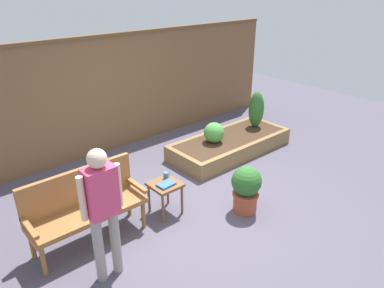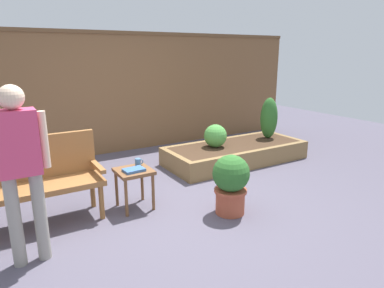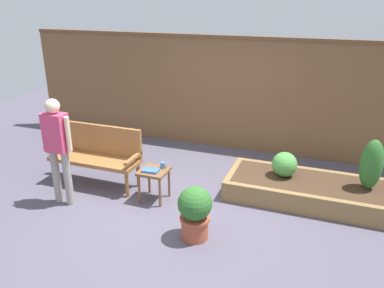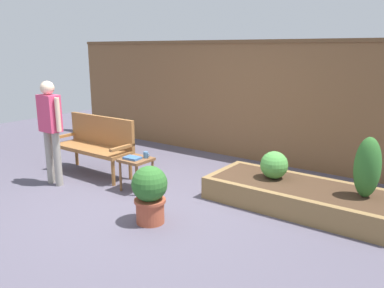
{
  "view_description": "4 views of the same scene",
  "coord_description": "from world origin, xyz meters",
  "views": [
    {
      "loc": [
        -2.94,
        -3.33,
        3.04
      ],
      "look_at": [
        0.52,
        0.66,
        0.62
      ],
      "focal_mm": 34.09,
      "sensor_mm": 36.0,
      "label": 1
    },
    {
      "loc": [
        -1.75,
        -3.38,
        1.8
      ],
      "look_at": [
        0.6,
        0.5,
        0.57
      ],
      "focal_mm": 31.8,
      "sensor_mm": 36.0,
      "label": 2
    },
    {
      "loc": [
        1.86,
        -4.34,
        2.83
      ],
      "look_at": [
        -0.13,
        1.04,
        0.6
      ],
      "focal_mm": 35.8,
      "sensor_mm": 36.0,
      "label": 3
    },
    {
      "loc": [
        3.4,
        -3.7,
        2.02
      ],
      "look_at": [
        -0.01,
        1.0,
        0.58
      ],
      "focal_mm": 36.39,
      "sensor_mm": 36.0,
      "label": 4
    }
  ],
  "objects": [
    {
      "name": "fence_back",
      "position": [
        0.0,
        2.6,
        1.09
      ],
      "size": [
        8.4,
        0.14,
        2.16
      ],
      "color": "brown",
      "rests_on": "ground_plane"
    },
    {
      "name": "garden_bench",
      "position": [
        -1.48,
        0.37,
        0.54
      ],
      "size": [
        1.44,
        0.48,
        0.94
      ],
      "color": "#936033",
      "rests_on": "ground_plane"
    },
    {
      "name": "raised_planter_bed",
      "position": [
        1.74,
        0.95,
        0.15
      ],
      "size": [
        2.4,
        1.0,
        0.3
      ],
      "color": "olive",
      "rests_on": "ground_plane"
    },
    {
      "name": "shrub_near_bench",
      "position": [
        1.35,
        1.0,
        0.49
      ],
      "size": [
        0.37,
        0.37,
        0.37
      ],
      "color": "brown",
      "rests_on": "raised_planter_bed"
    },
    {
      "name": "person_by_bench",
      "position": [
        -1.59,
        -0.38,
        0.93
      ],
      "size": [
        0.47,
        0.2,
        1.56
      ],
      "color": "gray",
      "rests_on": "ground_plane"
    },
    {
      "name": "shrub_far_corner",
      "position": [
        2.51,
        1.0,
        0.66
      ],
      "size": [
        0.3,
        0.3,
        0.73
      ],
      "color": "brown",
      "rests_on": "raised_planter_bed"
    },
    {
      "name": "side_table",
      "position": [
        -0.4,
        0.16,
        0.4
      ],
      "size": [
        0.4,
        0.4,
        0.48
      ],
      "color": "brown",
      "rests_on": "ground_plane"
    },
    {
      "name": "ground_plane",
      "position": [
        0.0,
        0.0,
        0.0
      ],
      "size": [
        14.0,
        14.0,
        0.0
      ],
      "primitive_type": "plane",
      "color": "#514C5B"
    },
    {
      "name": "book_on_table",
      "position": [
        -0.42,
        0.11,
        0.5
      ],
      "size": [
        0.24,
        0.18,
        0.03
      ],
      "primitive_type": "cube",
      "rotation": [
        0.0,
        0.0,
        0.07
      ],
      "color": "#38609E",
      "rests_on": "side_table"
    },
    {
      "name": "cup_on_table",
      "position": [
        -0.3,
        0.26,
        0.53
      ],
      "size": [
        0.11,
        0.07,
        0.09
      ],
      "color": "teal",
      "rests_on": "side_table"
    },
    {
      "name": "potted_boxwood",
      "position": [
        0.49,
        -0.53,
        0.38
      ],
      "size": [
        0.42,
        0.42,
        0.7
      ],
      "color": "#A84C33",
      "rests_on": "ground_plane"
    }
  ]
}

